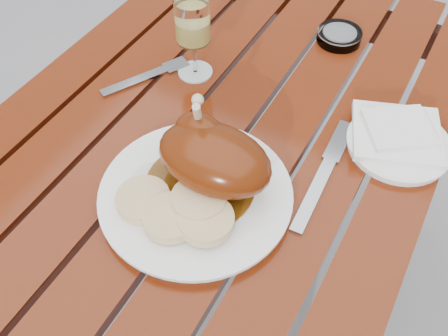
% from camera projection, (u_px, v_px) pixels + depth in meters
% --- Properties ---
extents(ground, '(60.00, 60.00, 0.00)m').
position_uv_depth(ground, '(224.00, 291.00, 1.54)').
color(ground, slate).
rests_on(ground, ground).
extents(table, '(0.80, 1.20, 0.75)m').
position_uv_depth(table, '(224.00, 224.00, 1.25)').
color(table, maroon).
rests_on(table, ground).
extents(dinner_plate, '(0.36, 0.36, 0.02)m').
position_uv_depth(dinner_plate, '(196.00, 196.00, 0.82)').
color(dinner_plate, white).
rests_on(dinner_plate, table).
extents(roast_duck, '(0.20, 0.18, 0.14)m').
position_uv_depth(roast_duck, '(212.00, 156.00, 0.80)').
color(roast_duck, '#5D330A').
rests_on(roast_duck, dinner_plate).
extents(bread_dumplings, '(0.20, 0.13, 0.03)m').
position_uv_depth(bread_dumplings, '(179.00, 209.00, 0.77)').
color(bread_dumplings, '#D8BE84').
rests_on(bread_dumplings, dinner_plate).
extents(wine_glass, '(0.09, 0.09, 0.17)m').
position_uv_depth(wine_glass, '(193.00, 39.00, 0.98)').
color(wine_glass, '#F2DD6E').
rests_on(wine_glass, table).
extents(side_plate, '(0.22, 0.22, 0.02)m').
position_uv_depth(side_plate, '(398.00, 145.00, 0.90)').
color(side_plate, white).
rests_on(side_plate, table).
extents(napkin, '(0.20, 0.19, 0.01)m').
position_uv_depth(napkin, '(397.00, 134.00, 0.90)').
color(napkin, white).
rests_on(napkin, side_plate).
extents(ashtray, '(0.12, 0.12, 0.02)m').
position_uv_depth(ashtray, '(339.00, 36.00, 1.10)').
color(ashtray, '#B2B7BC').
rests_on(ashtray, table).
extents(fork, '(0.10, 0.17, 0.01)m').
position_uv_depth(fork, '(142.00, 79.00, 1.02)').
color(fork, gray).
rests_on(fork, table).
extents(knife, '(0.03, 0.23, 0.01)m').
position_uv_depth(knife, '(320.00, 181.00, 0.85)').
color(knife, gray).
rests_on(knife, table).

